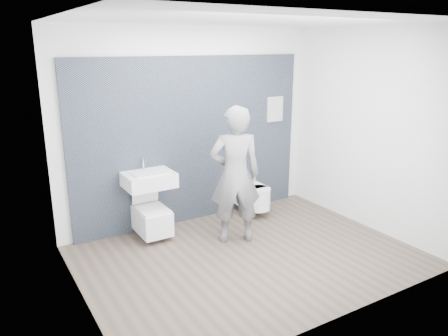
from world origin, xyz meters
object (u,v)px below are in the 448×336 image
visitor (235,175)px  toilet_square (152,219)px  toilet_rounded (254,196)px  washbasin (149,179)px

visitor → toilet_square: bearing=-13.3°
toilet_square → toilet_rounded: toilet_square is taller
washbasin → toilet_square: washbasin is taller
toilet_rounded → washbasin: bearing=177.6°
toilet_square → visitor: 1.30m
washbasin → toilet_square: bearing=-90.0°
washbasin → toilet_rounded: size_ratio=1.04×
washbasin → visitor: 1.16m
washbasin → toilet_square: size_ratio=0.85×
toilet_square → visitor: visitor is taller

